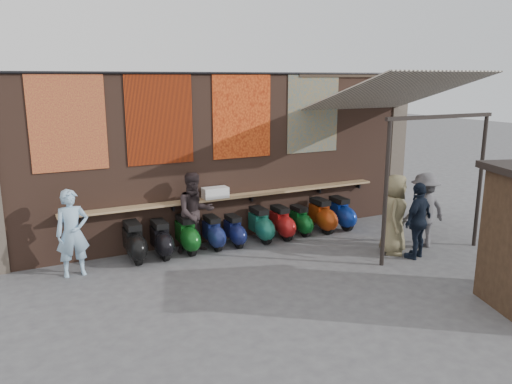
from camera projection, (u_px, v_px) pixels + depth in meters
ground at (282, 272)px, 10.19m from camera, size 70.00×70.00×0.00m
brick_wall at (227, 157)px, 12.08m from camera, size 10.00×0.40×4.00m
pier_right at (393, 144)px, 14.37m from camera, size 0.50×0.50×4.00m
eating_counter at (234, 196)px, 11.96m from camera, size 8.00×0.32×0.05m
shelf_box at (215, 193)px, 11.69m from camera, size 0.60×0.29×0.25m
tapestry_redgold at (68, 122)px, 10.08m from camera, size 1.50×0.02×2.00m
tapestry_sun at (160, 119)px, 10.92m from camera, size 1.50×0.02×2.00m
tapestry_orange at (242, 116)px, 11.80m from camera, size 1.50×0.02×2.00m
tapestry_multi at (313, 113)px, 12.68m from camera, size 1.50×0.02×2.00m
hang_rail at (230, 73)px, 11.44m from camera, size 9.50×0.06×0.06m
scooter_stool_0 at (134, 242)px, 10.74m from camera, size 0.40×0.89×0.85m
scooter_stool_1 at (161, 240)px, 10.98m from camera, size 0.38×0.84×0.80m
scooter_stool_2 at (187, 235)px, 11.28m from camera, size 0.39×0.87×0.83m
scooter_stool_3 at (213, 233)px, 11.55m from camera, size 0.36×0.79×0.75m
scooter_stool_4 at (234, 231)px, 11.74m from camera, size 0.34×0.75×0.71m
scooter_stool_5 at (260, 225)px, 12.05m from camera, size 0.39×0.86×0.81m
scooter_stool_6 at (281, 223)px, 12.28m from camera, size 0.37×0.83×0.78m
scooter_stool_7 at (300, 221)px, 12.57m from camera, size 0.34×0.76×0.72m
scooter_stool_8 at (322, 216)px, 12.80m from camera, size 0.40×0.89×0.84m
scooter_stool_9 at (341, 213)px, 13.08m from camera, size 0.39×0.86×0.82m
diner_left at (72, 233)px, 9.86m from camera, size 0.66×0.45×1.76m
diner_right at (195, 213)px, 11.23m from camera, size 0.89×0.70×1.83m
shopper_navy at (418, 221)px, 10.84m from camera, size 1.07×0.70×1.70m
shopper_grey at (424, 210)px, 11.54m from camera, size 1.19×0.75×1.76m
shopper_tan at (394, 214)px, 11.14m from camera, size 1.03×1.04×1.81m
awning_canvas at (394, 92)px, 11.71m from camera, size 3.20×3.28×0.97m
awning_ledger at (352, 75)px, 13.00m from camera, size 3.30×0.08×0.12m
awning_header at (441, 117)px, 10.51m from camera, size 3.00×0.08×0.08m
awning_post_left at (386, 194)px, 10.24m from camera, size 0.09×0.09×3.10m
awning_post_right at (480, 181)px, 11.47m from camera, size 0.09×0.09×3.10m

